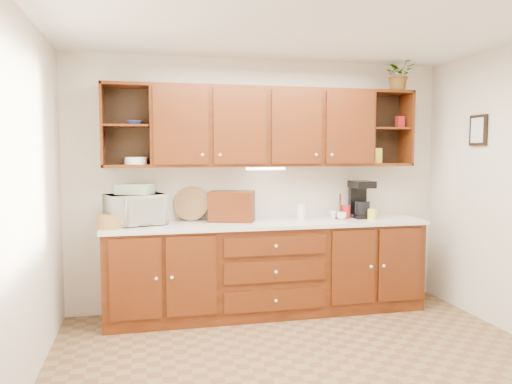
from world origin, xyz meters
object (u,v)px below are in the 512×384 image
microwave (135,210)px  potted_plant (399,74)px  bread_box (232,206)px  coffee_maker (361,200)px

microwave → potted_plant: bearing=-17.4°
bread_box → potted_plant: potted_plant is taller
coffee_maker → potted_plant: 1.40m
coffee_maker → bread_box: bearing=178.3°
bread_box → coffee_maker: bearing=19.7°
potted_plant → coffee_maker: bearing=179.2°
bread_box → potted_plant: bearing=19.6°
bread_box → microwave: bearing=-157.8°
potted_plant → microwave: bearing=-179.5°
microwave → coffee_maker: coffee_maker is taller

